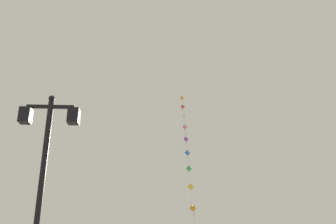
{
  "coord_description": "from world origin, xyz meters",
  "views": [
    {
      "loc": [
        0.8,
        -0.69,
        1.58
      ],
      "look_at": [
        1.66,
        19.26,
        9.11
      ],
      "focal_mm": 39.33,
      "sensor_mm": 36.0,
      "label": 1
    }
  ],
  "objects": [
    {
      "name": "kite_train",
      "position": [
        3.32,
        25.2,
        8.17
      ],
      "size": [
        0.85,
        14.68,
        15.65
      ],
      "color": "brown",
      "rests_on": "ground_plane"
    },
    {
      "name": "twin_lantern_lamp_post",
      "position": [
        -1.83,
        8.18,
        3.67
      ],
      "size": [
        1.49,
        0.28,
        5.33
      ],
      "color": "black",
      "rests_on": "ground_plane"
    }
  ]
}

